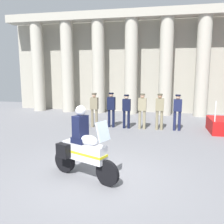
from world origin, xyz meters
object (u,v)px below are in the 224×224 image
officer_in_row_1 (111,107)px  officer_in_row_5 (177,110)px  officer_in_row_2 (126,109)px  officer_in_row_3 (142,108)px  briefcase_on_ground (86,123)px  officer_in_row_4 (160,109)px  motorcycle_with_rider (82,148)px  officer_in_row_0 (94,107)px

officer_in_row_1 → officer_in_row_5: 3.17m
officer_in_row_5 → officer_in_row_1: bearing=1.0°
officer_in_row_2 → officer_in_row_3: 0.76m
officer_in_row_5 → briefcase_on_ground: (-4.46, -0.08, -0.82)m
officer_in_row_2 → officer_in_row_3: (0.76, -0.02, 0.04)m
officer_in_row_3 → officer_in_row_4: (0.82, 0.02, 0.00)m
officer_in_row_5 → motorcycle_with_rider: bearing=67.5°
briefcase_on_ground → officer_in_row_2: bearing=1.7°
officer_in_row_5 → motorcycle_with_rider: (-2.66, -5.81, -0.21)m
officer_in_row_3 → officer_in_row_0: bearing=3.7°
officer_in_row_2 → officer_in_row_5: bearing=-177.3°
motorcycle_with_rider → officer_in_row_2: bearing=110.6°
officer_in_row_0 → motorcycle_with_rider: motorcycle_with_rider is taller
officer_in_row_0 → officer_in_row_5: 3.99m
officer_in_row_2 → motorcycle_with_rider: 5.80m
motorcycle_with_rider → officer_in_row_5: bearing=88.7°
officer_in_row_3 → officer_in_row_5: (1.63, 0.04, -0.01)m
officer_in_row_2 → officer_in_row_3: size_ratio=0.96×
briefcase_on_ground → officer_in_row_1: bearing=6.4°
officer_in_row_0 → motorcycle_with_rider: size_ratio=0.87×
officer_in_row_0 → officer_in_row_3: (2.36, 0.07, 0.01)m
officer_in_row_0 → officer_in_row_1: bearing=-166.4°
officer_in_row_5 → officer_in_row_2: bearing=2.7°
officer_in_row_2 → officer_in_row_0: bearing=5.1°
motorcycle_with_rider → briefcase_on_ground: bearing=130.8°
officer_in_row_3 → briefcase_on_ground: size_ratio=4.76×
officer_in_row_0 → officer_in_row_5: size_ratio=1.01×
officer_in_row_0 → motorcycle_with_rider: 5.86m
officer_in_row_2 → motorcycle_with_rider: motorcycle_with_rider is taller
officer_in_row_4 → motorcycle_with_rider: size_ratio=0.87×
officer_in_row_0 → officer_in_row_1: (0.82, 0.17, 0.01)m
officer_in_row_0 → motorcycle_with_rider: (1.33, -5.71, -0.21)m
officer_in_row_0 → officer_in_row_4: size_ratio=0.99×
motorcycle_with_rider → officer_in_row_3: bearing=103.2°
officer_in_row_4 → officer_in_row_3: bearing=3.3°
officer_in_row_2 → officer_in_row_4: 1.58m
officer_in_row_2 → motorcycle_with_rider: (-0.27, -5.79, -0.18)m
briefcase_on_ground → motorcycle_with_rider: bearing=-72.5°
officer_in_row_1 → briefcase_on_ground: (-1.30, -0.15, -0.84)m
officer_in_row_0 → officer_in_row_1: size_ratio=0.99×
officer_in_row_5 → officer_in_row_0: bearing=3.6°
officer_in_row_5 → officer_in_row_4: bearing=3.7°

